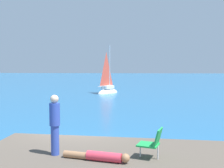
{
  "coord_description": "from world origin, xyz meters",
  "views": [
    {
      "loc": [
        1.79,
        -10.81,
        3.58
      ],
      "look_at": [
        0.21,
        16.89,
        1.43
      ],
      "focal_mm": 45.84,
      "sensor_mm": 36.0,
      "label": 1
    }
  ],
  "objects_px": {
    "sailboat_near": "(108,91)",
    "person_sunbather": "(99,156)",
    "person_standing": "(55,123)",
    "beach_chair": "(152,142)"
  },
  "relations": [
    {
      "from": "person_standing",
      "to": "sailboat_near",
      "type": "bearing_deg",
      "value": -60.45
    },
    {
      "from": "sailboat_near",
      "to": "person_standing",
      "type": "relative_size",
      "value": 3.74
    },
    {
      "from": "person_sunbather",
      "to": "sailboat_near",
      "type": "bearing_deg",
      "value": -72.58
    },
    {
      "from": "sailboat_near",
      "to": "person_sunbather",
      "type": "distance_m",
      "value": 25.35
    },
    {
      "from": "beach_chair",
      "to": "sailboat_near",
      "type": "bearing_deg",
      "value": -64.19
    },
    {
      "from": "person_sunbather",
      "to": "person_standing",
      "type": "distance_m",
      "value": 1.5
    },
    {
      "from": "sailboat_near",
      "to": "beach_chair",
      "type": "height_order",
      "value": "sailboat_near"
    },
    {
      "from": "sailboat_near",
      "to": "person_sunbather",
      "type": "height_order",
      "value": "sailboat_near"
    },
    {
      "from": "sailboat_near",
      "to": "beach_chair",
      "type": "distance_m",
      "value": 25.23
    },
    {
      "from": "person_standing",
      "to": "beach_chair",
      "type": "xyz_separation_m",
      "value": [
        2.58,
        -0.15,
        -0.42
      ]
    }
  ]
}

